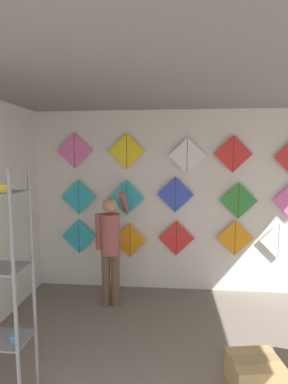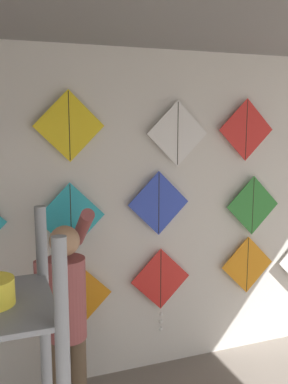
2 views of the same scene
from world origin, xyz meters
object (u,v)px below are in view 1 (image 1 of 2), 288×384
at_px(cardboard_box, 255,373).
at_px(kite_5, 79,197).
at_px(kite_0, 79,236).
at_px(kite_7, 175,195).
at_px(kite_11, 127,151).
at_px(kite_3, 235,238).
at_px(kite_4, 279,241).
at_px(kite_8, 239,201).
at_px(kite_13, 233,154).
at_px(shopkeeper, 110,241).
at_px(kite_2, 176,241).
at_px(kite_12, 187,156).
at_px(kite_1, 130,243).
at_px(kite_6, 126,198).
at_px(kite_10, 74,151).

relative_size(cardboard_box, kite_5, 0.90).
distance_m(cardboard_box, kite_0, 3.05).
height_order(kite_7, kite_11, kite_11).
xyz_separation_m(kite_3, kite_4, (0.64, 0.00, -0.03)).
xyz_separation_m(kite_8, kite_13, (-0.10, 0.00, 0.70)).
bearing_deg(cardboard_box, kite_13, 86.13).
bearing_deg(kite_5, kite_4, 0.00).
xyz_separation_m(shopkeeper, kite_13, (1.74, 0.55, 1.21)).
bearing_deg(kite_2, kite_8, 0.06).
distance_m(kite_4, kite_7, 1.70).
xyz_separation_m(kite_11, kite_12, (0.91, 0.00, -0.07)).
bearing_deg(kite_4, kite_3, 180.00).
bearing_deg(kite_4, kite_2, -179.96).
bearing_deg(shopkeeper, kite_12, 27.45).
relative_size(kite_1, kite_4, 1.38).
height_order(shopkeeper, kite_6, kite_6).
distance_m(kite_2, kite_13, 1.56).
xyz_separation_m(kite_7, kite_13, (0.84, 0.00, 0.61)).
relative_size(cardboard_box, kite_11, 0.90).
xyz_separation_m(kite_0, kite_3, (2.44, 0.00, 0.03)).
bearing_deg(kite_8, kite_7, 180.00).
distance_m(kite_6, kite_12, 1.13).
bearing_deg(kite_8, kite_13, 180.00).
distance_m(kite_11, kite_12, 0.92).
distance_m(kite_6, kite_11, 0.71).
relative_size(cardboard_box, kite_8, 0.90).
distance_m(kite_1, kite_6, 0.72).
distance_m(kite_0, kite_13, 2.70).
distance_m(cardboard_box, kite_2, 2.18).
bearing_deg(kite_7, kite_12, 0.00).
relative_size(kite_2, kite_4, 1.38).
bearing_deg(cardboard_box, kite_5, 138.62).
distance_m(kite_2, kite_10, 2.10).
xyz_separation_m(shopkeeper, kite_4, (2.45, 0.55, -0.09)).
height_order(shopkeeper, cardboard_box, shopkeeper).
bearing_deg(kite_11, kite_7, 0.00).
distance_m(kite_1, kite_13, 2.08).
xyz_separation_m(kite_0, kite_5, (0.01, 0.00, 0.63)).
distance_m(cardboard_box, kite_1, 2.49).
height_order(cardboard_box, kite_0, kite_0).
distance_m(kite_0, kite_5, 0.63).
distance_m(kite_10, kite_12, 1.73).
bearing_deg(kite_7, cardboard_box, -70.09).
height_order(kite_6, kite_10, kite_10).
height_order(kite_10, kite_11, kite_10).
relative_size(kite_3, kite_6, 1.00).
relative_size(shopkeeper, kite_11, 2.96).
bearing_deg(kite_2, kite_10, 179.96).
height_order(kite_5, kite_12, kite_12).
height_order(kite_0, kite_2, kite_2).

